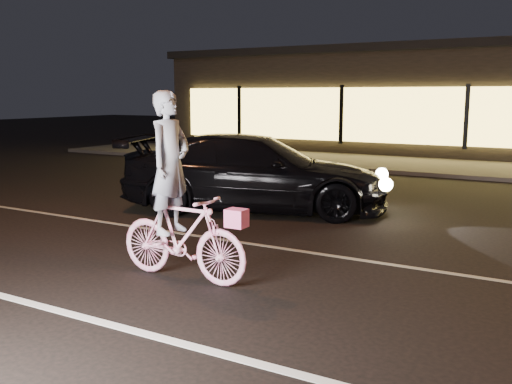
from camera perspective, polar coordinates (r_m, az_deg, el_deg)
The scene contains 7 objects.
ground at distance 6.95m, azimuth -1.89°, elevation -9.94°, with size 90.00×90.00×0.00m, color black.
lane_stripe_near at distance 5.81m, azimuth -9.89°, elevation -14.08°, with size 60.00×0.12×0.01m, color silver.
lane_stripe_far at distance 8.63m, azimuth 5.12°, elevation -6.00°, with size 60.00×0.10×0.01m, color gray.
sidewalk at distance 19.02m, azimuth 19.11°, elevation 2.30°, with size 30.00×4.00×0.12m, color #383533.
storefront at distance 24.78m, azimuth 22.01°, elevation 8.57°, with size 25.40×8.42×4.20m.
cyclist at distance 7.25m, azimuth -7.73°, elevation -2.20°, with size 1.90×0.65×2.39m.
sedan at distance 11.56m, azimuth -0.10°, elevation 1.93°, with size 5.74×3.88×1.55m.
Camera 1 is at (3.44, -5.57, 2.34)m, focal length 40.00 mm.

